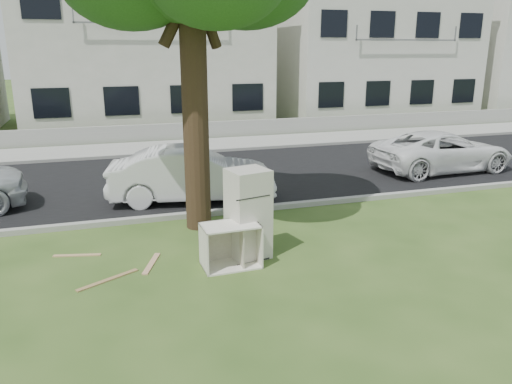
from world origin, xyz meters
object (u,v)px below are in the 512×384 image
object	(u,v)px
cabinet	(231,245)
car_right	(442,151)
car_center	(192,175)
fridge	(248,214)

from	to	relation	value
cabinet	car_right	bearing A→B (deg)	29.40
car_center	car_right	world-z (taller)	car_center
car_right	car_center	bearing A→B (deg)	93.69
fridge	car_center	world-z (taller)	fridge
cabinet	car_right	world-z (taller)	car_right
cabinet	car_center	distance (m)	4.16
fridge	car_right	bearing A→B (deg)	18.23
cabinet	fridge	bearing A→B (deg)	35.79
fridge	car_right	xyz separation A→B (m)	(7.72, 4.68, -0.21)
fridge	cabinet	size ratio (longest dim) A/B	1.66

